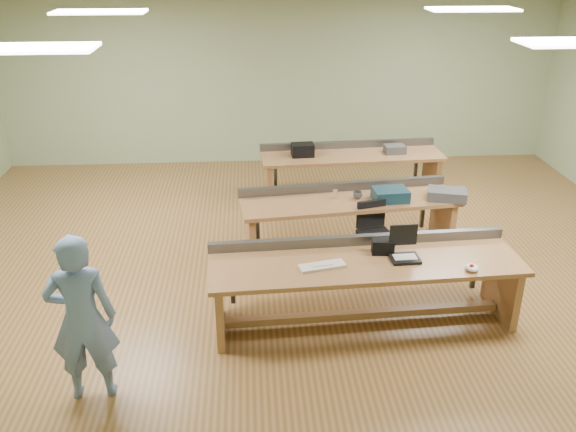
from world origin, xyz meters
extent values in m
plane|color=#9A623A|center=(0.00, 0.00, 0.00)|extent=(10.00, 10.00, 0.00)
plane|color=silver|center=(0.00, 0.00, 3.00)|extent=(10.00, 10.00, 0.00)
cube|color=#93A17A|center=(0.00, 4.00, 1.50)|extent=(10.00, 0.04, 3.00)
cube|color=#93A17A|center=(0.00, -4.00, 1.50)|extent=(10.00, 0.04, 3.00)
cube|color=white|center=(-2.50, -1.50, 2.97)|extent=(1.20, 0.50, 0.03)
cube|color=white|center=(-2.50, 1.50, 2.97)|extent=(1.20, 0.50, 0.03)
cube|color=white|center=(2.50, 1.50, 2.97)|extent=(1.20, 0.50, 0.03)
cube|color=#AB7248|center=(0.60, -1.47, 0.72)|extent=(3.34, 1.04, 0.05)
cube|color=#AB7248|center=(-0.95, -1.55, 0.35)|extent=(0.12, 0.78, 0.70)
cube|color=#AB7248|center=(2.14, -1.39, 0.35)|extent=(0.12, 0.78, 0.70)
cube|color=#AB7248|center=(0.60, -1.47, 0.10)|extent=(3.00, 0.25, 0.08)
cube|color=#505358|center=(0.58, -1.07, 0.81)|extent=(3.30, 0.24, 0.11)
cube|color=#AB7248|center=(0.70, 0.21, 0.72)|extent=(2.91, 1.08, 0.05)
cube|color=#AB7248|center=(-0.62, 0.06, 0.35)|extent=(0.15, 0.66, 0.70)
cube|color=#AB7248|center=(2.01, 0.36, 0.35)|extent=(0.15, 0.66, 0.70)
cube|color=#AB7248|center=(0.70, 0.21, 0.10)|extent=(2.54, 0.39, 0.08)
cube|color=#505358|center=(0.66, 0.54, 0.81)|extent=(2.84, 0.40, 0.11)
cube|color=#AB7248|center=(1.03, 2.03, 0.72)|extent=(2.90, 0.92, 0.05)
cube|color=#AB7248|center=(-0.30, 1.96, 0.35)|extent=(0.12, 0.67, 0.70)
cube|color=#AB7248|center=(2.36, 2.11, 0.35)|extent=(0.12, 0.67, 0.70)
cube|color=#AB7248|center=(1.03, 2.03, 0.10)|extent=(2.57, 0.24, 0.08)
cube|color=#505358|center=(1.01, 2.38, 0.81)|extent=(2.87, 0.24, 0.11)
imported|color=#6986AC|center=(-2.09, -2.45, 0.81)|extent=(0.63, 0.45, 1.63)
cube|color=black|center=(1.01, -1.46, 0.77)|extent=(0.31, 0.26, 0.03)
cube|color=black|center=(1.01, -1.35, 0.99)|extent=(0.30, 0.03, 0.24)
cube|color=beige|center=(0.12, -1.56, 0.76)|extent=(0.50, 0.26, 0.03)
ellipsoid|color=white|center=(1.64, -1.73, 0.78)|extent=(0.18, 0.19, 0.07)
cube|color=black|center=(0.81, -1.29, 0.83)|extent=(0.25, 0.17, 0.16)
cylinder|color=black|center=(0.97, -0.24, 0.21)|extent=(0.06, 0.06, 0.42)
cube|color=black|center=(0.97, -0.24, 0.44)|extent=(0.48, 0.48, 0.06)
cube|color=black|center=(0.93, -0.06, 0.66)|extent=(0.38, 0.14, 0.36)
cylinder|color=black|center=(0.97, -0.24, 0.03)|extent=(0.55, 0.55, 0.06)
cube|color=#122E3B|center=(1.21, 0.15, 0.83)|extent=(0.46, 0.36, 0.15)
cube|color=#3E3E41|center=(1.96, 0.14, 0.82)|extent=(0.55, 0.43, 0.13)
imported|color=#3E3E41|center=(0.80, 0.24, 0.80)|extent=(0.15, 0.15, 0.10)
cylinder|color=silver|center=(0.51, 0.26, 0.81)|extent=(0.07, 0.07, 0.12)
cube|color=black|center=(0.24, 2.01, 0.85)|extent=(0.36, 0.26, 0.20)
cube|color=#3E3E41|center=(1.71, 2.05, 0.81)|extent=(0.33, 0.26, 0.13)
camera|label=1|loc=(-0.60, -7.02, 3.81)|focal=38.00mm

